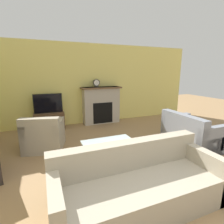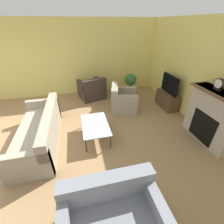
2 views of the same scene
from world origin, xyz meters
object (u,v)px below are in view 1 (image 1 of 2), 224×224
at_px(coffee_table, 109,144).
at_px(mantel_clock, 96,83).
at_px(tv, 48,103).
at_px(couch_loveseat, 191,134).
at_px(couch_sectional, 138,186).
at_px(armchair_accent, 44,137).

height_order(coffee_table, mantel_clock, mantel_clock).
bearing_deg(tv, couch_loveseat, -40.49).
bearing_deg(couch_sectional, tv, 103.32).
bearing_deg(coffee_table, couch_loveseat, -1.82).
xyz_separation_m(tv, armchair_accent, (-0.19, -1.51, -0.53)).
distance_m(tv, mantel_clock, 1.69).
xyz_separation_m(couch_sectional, mantel_clock, (0.66, 3.96, 1.11)).
distance_m(coffee_table, mantel_clock, 2.91).
height_order(armchair_accent, coffee_table, armchair_accent).
xyz_separation_m(couch_loveseat, armchair_accent, (-3.30, 1.15, 0.01)).
distance_m(couch_loveseat, armchair_accent, 3.49).
bearing_deg(tv, coffee_table, -68.53).
relative_size(tv, armchair_accent, 0.84).
height_order(couch_loveseat, coffee_table, couch_loveseat).
relative_size(couch_loveseat, coffee_table, 1.25).
height_order(couch_sectional, armchair_accent, same).
distance_m(couch_sectional, mantel_clock, 4.16).
height_order(tv, coffee_table, tv).
bearing_deg(mantel_clock, couch_sectional, -99.51).
xyz_separation_m(couch_loveseat, mantel_clock, (-1.53, 2.72, 1.11)).
distance_m(tv, armchair_accent, 1.61).
xyz_separation_m(couch_sectional, couch_loveseat, (2.19, 1.23, 0.00)).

